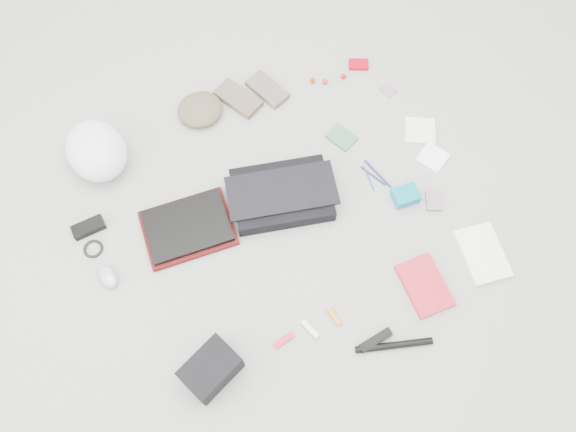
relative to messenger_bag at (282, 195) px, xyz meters
name	(u,v)px	position (x,y,z in m)	size (l,w,h in m)	color
ground_plane	(288,221)	(-0.02, -0.10, -0.03)	(4.00, 4.00, 0.00)	gray
messenger_bag	(282,195)	(0.00, 0.00, 0.00)	(0.38, 0.27, 0.06)	black
bag_flap	(282,191)	(0.00, 0.00, 0.04)	(0.43, 0.20, 0.01)	black
laptop_sleeve	(188,228)	(-0.39, 0.03, -0.02)	(0.34, 0.26, 0.02)	#490D0D
laptop	(187,226)	(-0.39, 0.03, 0.00)	(0.32, 0.23, 0.02)	black
bike_helmet	(96,151)	(-0.61, 0.46, 0.06)	(0.23, 0.29, 0.18)	white
beanie	(200,109)	(-0.16, 0.51, 0.00)	(0.19, 0.18, 0.07)	brown
mitten_left	(238,99)	(0.02, 0.51, -0.02)	(0.10, 0.20, 0.03)	brown
mitten_right	(267,90)	(0.15, 0.51, -0.02)	(0.09, 0.19, 0.03)	#64564E
power_brick	(89,227)	(-0.74, 0.18, -0.02)	(0.12, 0.06, 0.03)	black
cable_coil	(93,249)	(-0.75, 0.10, -0.03)	(0.08, 0.08, 0.01)	black
mouse	(108,276)	(-0.73, -0.04, -0.01)	(0.06, 0.10, 0.04)	#9D9DAF
camera_bag	(211,369)	(-0.50, -0.53, 0.03)	(0.19, 0.13, 0.12)	black
multitool	(284,340)	(-0.22, -0.53, -0.03)	(0.08, 0.02, 0.01)	red
toiletry_tube_white	(310,329)	(-0.12, -0.53, -0.02)	(0.02, 0.02, 0.08)	silver
toiletry_tube_orange	(334,316)	(-0.02, -0.52, -0.02)	(0.02, 0.02, 0.07)	orange
u_lock	(376,340)	(0.08, -0.66, -0.02)	(0.13, 0.03, 0.03)	black
bike_pump	(394,345)	(0.13, -0.70, -0.02)	(0.03, 0.03, 0.28)	black
book_red	(425,285)	(0.34, -0.55, -0.02)	(0.15, 0.22, 0.02)	red
book_white	(483,254)	(0.61, -0.53, -0.02)	(0.15, 0.23, 0.02)	white
notepad	(341,137)	(0.34, 0.16, -0.03)	(0.09, 0.11, 0.01)	#396747
pen_blue	(369,178)	(0.36, -0.06, -0.03)	(0.01, 0.01, 0.12)	#234599
pen_black	(373,176)	(0.38, -0.06, -0.03)	(0.01, 0.01, 0.13)	black
pen_navy	(378,173)	(0.40, -0.06, -0.03)	(0.01, 0.01, 0.16)	navy
accordion_wallet	(405,196)	(0.45, -0.20, -0.01)	(0.10, 0.08, 0.05)	#087991
card_deck	(433,201)	(0.55, -0.26, -0.02)	(0.06, 0.09, 0.02)	gray
napkin_top	(420,130)	(0.67, 0.05, -0.03)	(0.13, 0.13, 0.01)	white
napkin_bottom	(433,157)	(0.65, -0.08, -0.03)	(0.11, 0.11, 0.01)	white
lollipop_a	(313,80)	(0.36, 0.47, -0.02)	(0.02, 0.02, 0.02)	#C22402
lollipop_b	(325,82)	(0.40, 0.44, -0.02)	(0.03, 0.03, 0.03)	#AA2D13
lollipop_c	(343,76)	(0.49, 0.44, -0.02)	(0.02, 0.02, 0.02)	red
altoids_tin	(359,65)	(0.58, 0.47, -0.02)	(0.09, 0.06, 0.02)	#AE0317
stamp_sheet	(388,90)	(0.64, 0.29, -0.03)	(0.06, 0.07, 0.00)	gray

